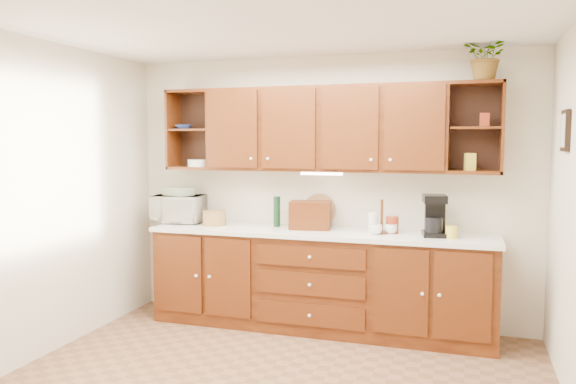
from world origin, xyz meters
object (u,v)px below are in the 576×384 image
Objects in this scene: microwave at (179,209)px; potted_plant at (487,56)px; coffee_maker at (434,216)px; bread_box at (310,215)px.

microwave is 1.25× the size of potted_plant.
potted_plant reaches higher than coffee_maker.
microwave is 2.57m from coffee_maker.
microwave is 1.39× the size of coffee_maker.
potted_plant is (1.55, 0.01, 1.42)m from bread_box.
microwave reaches higher than bread_box.
microwave is at bearing 179.81° from potted_plant.
coffee_maker is at bearing -9.25° from bread_box.
bread_box is at bearing -179.69° from potted_plant.
bread_box is 1.15m from coffee_maker.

